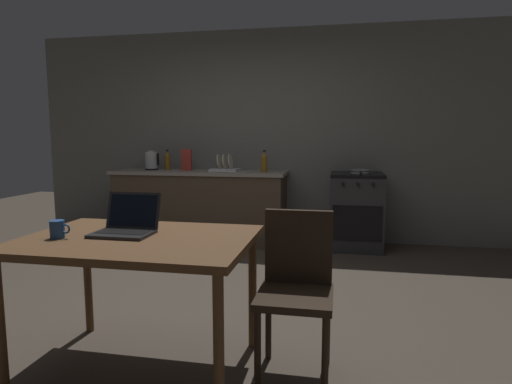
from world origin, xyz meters
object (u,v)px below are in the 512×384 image
at_px(bottle, 264,162).
at_px(dish_rack, 225,167).
at_px(cereal_box, 187,160).
at_px(chair, 296,281).
at_px(coffee_mug, 58,229).
at_px(electric_kettle, 151,161).
at_px(bottle_b, 167,160).
at_px(laptop, 126,226).
at_px(stove_oven, 356,211).
at_px(dining_table, 138,250).
at_px(frying_pan, 360,171).

height_order(bottle, dish_rack, bottle).
bearing_deg(dish_rack, cereal_box, 177.71).
relative_size(chair, coffee_mug, 7.75).
distance_m(electric_kettle, bottle_b, 0.20).
bearing_deg(dish_rack, electric_kettle, 180.00).
bearing_deg(dish_rack, laptop, -85.86).
bearing_deg(bottle_b, stove_oven, -2.00).
bearing_deg(chair, dining_table, -157.21).
bearing_deg(coffee_mug, cereal_box, 97.39).
height_order(dining_table, frying_pan, frying_pan).
relative_size(frying_pan, bottle_b, 1.58).
relative_size(dining_table, cereal_box, 4.72).
xyz_separation_m(chair, cereal_box, (-1.66, 2.83, 0.50)).
relative_size(laptop, bottle_b, 1.26).
xyz_separation_m(stove_oven, coffee_mug, (-1.68, -3.07, 0.36)).
relative_size(coffee_mug, dish_rack, 0.34).
distance_m(chair, cereal_box, 3.32).
relative_size(coffee_mug, cereal_box, 0.44).
distance_m(coffee_mug, cereal_box, 3.13).
distance_m(cereal_box, bottle_b, 0.29).
distance_m(chair, bottle_b, 3.51).
relative_size(dining_table, coffee_mug, 10.79).
distance_m(laptop, bottle_b, 3.15).
distance_m(laptop, bottle, 2.88).
distance_m(cereal_box, dish_rack, 0.51).
bearing_deg(frying_pan, laptop, -115.96).
distance_m(electric_kettle, dish_rack, 0.96).
bearing_deg(bottle, stove_oven, 2.51).
xyz_separation_m(laptop, cereal_box, (-0.71, 2.93, 0.21)).
distance_m(stove_oven, laptop, 3.23).
distance_m(bottle, dish_rack, 0.50).
bearing_deg(bottle_b, dining_table, -70.34).
xyz_separation_m(electric_kettle, frying_pan, (2.57, -0.03, -0.09)).
bearing_deg(dining_table, electric_kettle, 113.17).
distance_m(laptop, electric_kettle, 3.14).
distance_m(chair, dish_rack, 3.07).
relative_size(frying_pan, dish_rack, 1.18).
height_order(electric_kettle, bottle_b, bottle_b).
bearing_deg(chair, coffee_mug, -155.90).
height_order(chair, dish_rack, dish_rack).
xyz_separation_m(laptop, frying_pan, (1.40, 2.88, 0.11)).
bearing_deg(electric_kettle, laptop, -68.06).
xyz_separation_m(stove_oven, cereal_box, (-2.08, 0.02, 0.57)).
distance_m(chair, laptop, 1.00).
xyz_separation_m(stove_oven, bottle_b, (-2.36, 0.08, 0.56)).
height_order(stove_oven, laptop, laptop).
bearing_deg(dining_table, bottle_b, 109.66).
bearing_deg(cereal_box, frying_pan, -1.35).
xyz_separation_m(bottle, bottle_b, (-1.28, 0.13, -0.00)).
bearing_deg(stove_oven, electric_kettle, 179.94).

